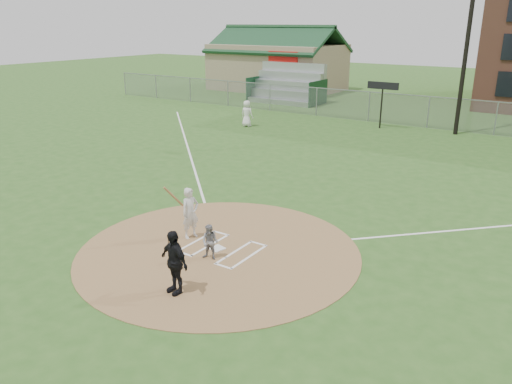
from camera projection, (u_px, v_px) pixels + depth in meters
The scene contains 14 objects.
ground at pixel (219, 251), 14.93m from camera, with size 140.00×140.00×0.00m, color #2C551D.
dirt_circle at pixel (219, 251), 14.93m from camera, with size 8.40×8.40×0.02m, color #977247.
home_plate at pixel (217, 248), 15.03m from camera, with size 0.40×0.40×0.03m, color white.
foul_line_third at pixel (188, 150), 26.73m from camera, with size 0.10×24.00×0.01m, color white.
catcher at pixel (210, 242), 14.23m from camera, with size 0.51×0.40×1.05m, color gray.
umpire at pixel (174, 262), 12.37m from camera, with size 0.98×0.41×1.68m, color black.
ondeck_player at pixel (247, 113), 32.45m from camera, with size 0.82×0.53×1.68m, color white.
batters_boxes at pixel (222, 248), 15.04m from camera, with size 2.08×1.88×0.01m.
batter_at_plate at pixel (190, 213), 15.58m from camera, with size 0.78×1.00×1.78m.
outfield_fence at pixel (428, 112), 31.94m from camera, with size 56.08×0.08×2.03m.
bleachers at pixel (286, 83), 41.87m from camera, with size 6.08×3.20×3.20m.
clubhouse at pixel (278, 65), 49.58m from camera, with size 12.20×8.71×6.23m.
light_pole at pixel (470, 20), 28.29m from camera, with size 1.20×0.30×12.22m.
scoreboard_sign at pixel (383, 91), 31.39m from camera, with size 2.00×0.10×2.93m.
Camera 1 is at (8.41, -10.68, 6.51)m, focal length 35.00 mm.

